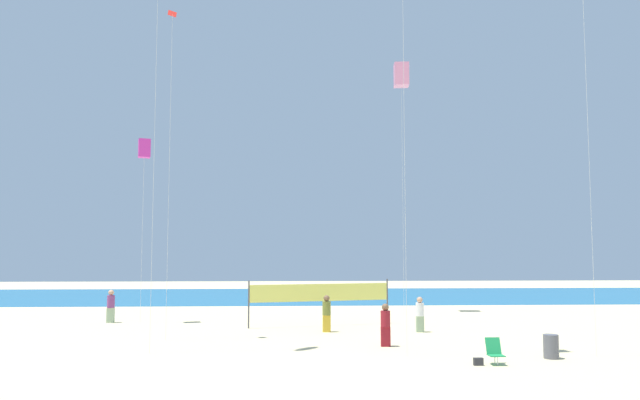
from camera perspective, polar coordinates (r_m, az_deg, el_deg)
name	(u,v)px	position (r m, az deg, el deg)	size (l,w,h in m)	color
ground_plane	(283,377)	(19.63, -3.54, -16.29)	(120.00, 120.00, 0.00)	beige
ocean_band	(288,296)	(53.74, -3.01, -8.99)	(120.00, 20.00, 0.01)	#1E6B99
beachgoer_plum_shirt	(111,305)	(35.54, -19.10, -9.33)	(0.41, 0.41, 1.78)	#99B28C
beachgoer_maroon_shirt	(385,323)	(25.54, 6.18, -11.49)	(0.40, 0.40, 1.74)	maroon
beachgoer_white_shirt	(420,313)	(30.17, 9.39, -10.47)	(0.39, 0.39, 1.69)	#99B28C
beachgoer_olive_shirt	(327,312)	(29.82, 0.62, -10.53)	(0.40, 0.40, 1.76)	gold
folding_beach_chair	(495,351)	(22.44, 16.11, -13.46)	(0.52, 0.65, 0.89)	#1E8C4C
trash_barrel	(551,347)	(24.20, 20.92, -12.76)	(0.54, 0.54, 0.86)	#595960
volleyball_net	(320,294)	(32.20, 0.03, -8.88)	(7.45, 1.87, 2.40)	#4C4C51
beach_handbag	(478,362)	(22.10, 14.68, -14.51)	(0.32, 0.16, 0.26)	#2D2D33
kite_pink_box	(401,75)	(41.15, 7.66, 11.57)	(1.03, 1.03, 16.26)	silver
kite_magenta_box	(144,149)	(35.06, -16.21, 4.66)	(0.80, 0.80, 10.09)	silver
kite_red_diamond	(172,33)	(29.63, -13.74, 15.03)	(0.53, 0.54, 14.96)	silver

